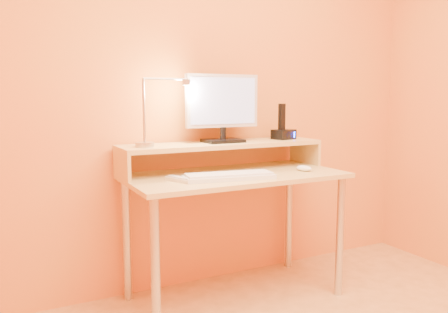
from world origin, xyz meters
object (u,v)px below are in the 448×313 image
phone_dock (284,134)px  mouse (304,168)px  monitor_panel (222,101)px  keyboard (229,177)px  remote_control (180,180)px  lamp_base (145,145)px

phone_dock → mouse: bearing=-111.7°
monitor_panel → keyboard: size_ratio=0.94×
monitor_panel → keyboard: 0.50m
monitor_panel → mouse: 0.61m
phone_dock → mouse: (-0.03, -0.26, -0.17)m
keyboard → mouse: 0.50m
remote_control → keyboard: bearing=-33.0°
phone_dock → mouse: phone_dock is taller
mouse → remote_control: 0.75m
monitor_panel → phone_dock: 0.47m
mouse → remote_control: size_ratio=0.55×
lamp_base → mouse: (0.87, -0.23, -0.16)m
lamp_base → phone_dock: 0.90m
monitor_panel → phone_dock: size_ratio=3.41×
keyboard → remote_control: bearing=177.5°
phone_dock → remote_control: size_ratio=0.75×
mouse → remote_control: mouse is taller
lamp_base → monitor_panel: bearing=4.8°
keyboard → lamp_base: bearing=154.2°
monitor_panel → keyboard: bearing=-109.2°
lamp_base → keyboard: size_ratio=0.21×
phone_dock → monitor_panel: bearing=164.4°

